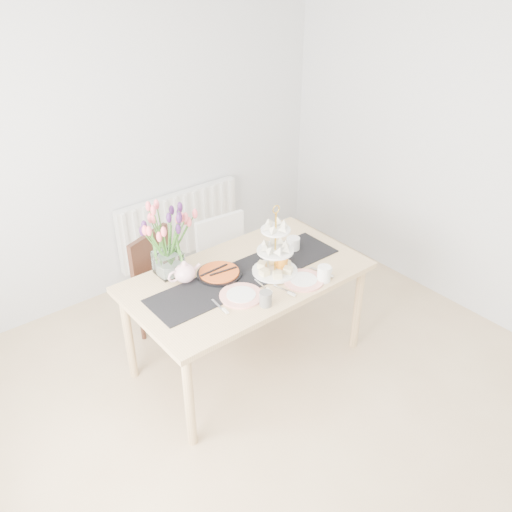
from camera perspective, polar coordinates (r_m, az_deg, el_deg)
room_shell at (r=2.73m, az=6.21°, el=-0.57°), size 4.50×4.50×4.50m
radiator at (r=4.94m, az=-8.03°, el=3.36°), size 1.20×0.08×0.60m
dining_table at (r=3.66m, az=-0.98°, el=-2.98°), size 1.60×0.90×0.75m
chair_brown at (r=4.12m, az=-9.71°, el=-2.39°), size 0.53×0.53×0.84m
chair_white at (r=4.26m, az=-2.97°, el=-0.64°), size 0.45×0.45×0.84m
table_runner at (r=3.62m, az=-0.99°, el=-1.93°), size 1.40×0.35×0.01m
tulip_vase at (r=3.52m, az=-9.53°, el=2.71°), size 0.60×0.60×0.51m
cake_stand at (r=3.58m, az=2.02°, el=-0.03°), size 0.31×0.31×0.45m
teapot at (r=3.54m, az=-7.50°, el=-1.78°), size 0.24×0.20×0.15m
cream_jug at (r=3.89m, az=3.92°, el=1.29°), size 0.11×0.11×0.10m
tart_tin at (r=3.61m, az=-3.89°, el=-1.87°), size 0.30×0.30×0.04m
mug_grey at (r=3.31m, az=1.03°, el=-4.52°), size 0.11×0.11×0.09m
mug_white at (r=3.56m, az=7.17°, el=-1.87°), size 0.09×0.09×0.11m
mug_orange at (r=3.66m, az=2.70°, el=-0.69°), size 0.12×0.12×0.10m
plate_left at (r=3.41m, az=-1.58°, el=-4.18°), size 0.30×0.30×0.01m
plate_right at (r=3.57m, az=5.01°, el=-2.57°), size 0.32×0.32×0.01m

